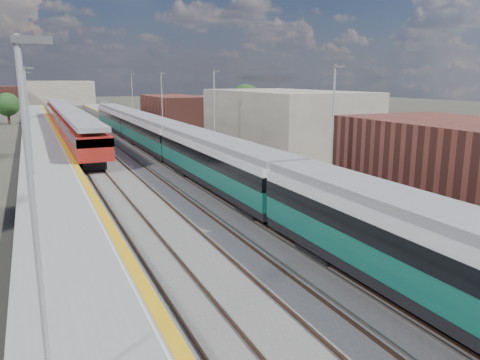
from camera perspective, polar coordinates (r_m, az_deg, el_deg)
ground at (r=53.12m, az=-12.90°, el=3.60°), size 320.00×320.00×0.00m
ballast_bed at (r=55.19m, az=-15.71°, el=3.80°), size 10.50×155.00×0.06m
tracks at (r=56.90m, az=-15.38°, el=4.14°), size 8.96×160.00×0.17m
platform_right at (r=56.67m, az=-8.18°, el=4.86°), size 4.70×155.00×8.52m
platform_left at (r=54.56m, az=-22.82°, el=3.72°), size 4.30×155.00×8.52m
green_train at (r=41.39m, az=-7.62°, el=4.49°), size 2.83×78.92×3.12m
red_train at (r=69.02m, az=-20.35°, el=6.94°), size 2.96×60.08×3.74m
tree_c at (r=89.67m, az=-26.50°, el=8.24°), size 3.97×3.97×5.38m
tree_d at (r=71.76m, az=0.67°, el=9.58°), size 5.10×5.10×6.91m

